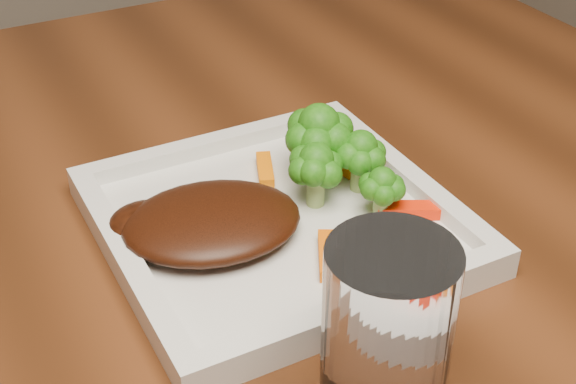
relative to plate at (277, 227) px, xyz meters
name	(u,v)px	position (x,y,z in m)	size (l,w,h in m)	color
plate	(277,227)	(0.00, 0.00, 0.00)	(0.27, 0.27, 0.01)	silver
steak	(212,222)	(-0.05, 0.00, 0.02)	(0.14, 0.11, 0.03)	#371408
broccoli_0	(319,144)	(0.06, 0.04, 0.04)	(0.07, 0.07, 0.07)	#277413
broccoli_1	(360,156)	(0.08, 0.01, 0.04)	(0.05, 0.05, 0.06)	#126E14
broccoli_2	(382,186)	(0.08, -0.03, 0.04)	(0.04, 0.04, 0.06)	#296611
broccoli_3	(316,172)	(0.04, 0.01, 0.04)	(0.05, 0.05, 0.06)	#205F0F
carrot_0	(371,253)	(0.04, -0.08, 0.01)	(0.06, 0.02, 0.01)	#FF1D04
carrot_1	(411,210)	(0.10, -0.04, 0.01)	(0.06, 0.01, 0.01)	#F62304
carrot_2	(328,255)	(0.01, -0.06, 0.01)	(0.05, 0.01, 0.01)	#EC5D03
carrot_3	(365,162)	(0.11, 0.04, 0.01)	(0.05, 0.01, 0.01)	orange
carrot_4	(265,170)	(0.02, 0.07, 0.01)	(0.05, 0.01, 0.01)	orange
drinking_glass	(387,332)	(-0.02, -0.19, 0.05)	(0.08, 0.08, 0.12)	white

